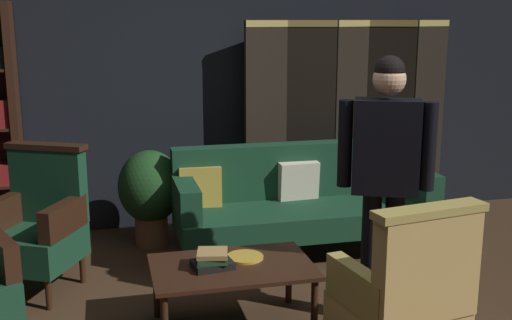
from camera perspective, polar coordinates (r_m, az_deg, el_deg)
back_wall at (r=5.95m, az=-3.81°, el=7.62°), size 7.20×0.10×2.80m
folding_screen at (r=6.18m, az=8.48°, el=3.83°), size 2.13×0.28×1.90m
velvet_couch at (r=5.29m, az=4.11°, el=-3.44°), size 2.12×0.78×0.88m
coffee_table at (r=4.00m, az=-2.16°, el=-10.04°), size 1.00×0.64×0.42m
armchair_gilt_accent at (r=3.44m, az=13.18°, el=-12.19°), size 0.67×0.66×1.04m
armchair_wing_left at (r=4.77m, az=-18.98°, el=-5.45°), size 0.78×0.78×1.04m
standing_figure at (r=3.97m, az=11.56°, el=-0.58°), size 0.55×0.36×1.70m
potted_plant at (r=5.46m, az=-9.50°, el=-2.78°), size 0.54×0.54×0.83m
book_black_cloth at (r=3.94m, az=-3.93°, el=-9.35°), size 0.26×0.21×0.04m
book_green_cloth at (r=3.93m, az=-3.94°, el=-8.81°), size 0.21×0.20×0.04m
book_tan_leather at (r=3.92m, az=-3.95°, el=-8.37°), size 0.22×0.22×0.03m
brass_tray at (r=4.09m, az=-1.01°, el=-8.71°), size 0.24×0.24×0.02m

